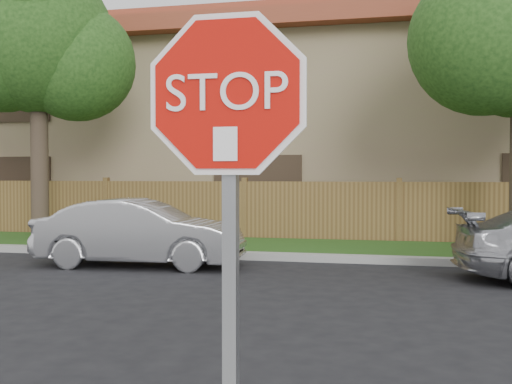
# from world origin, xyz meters

# --- Properties ---
(far_curb) EXTENTS (70.00, 0.30, 0.15)m
(far_curb) POSITION_xyz_m (0.00, 8.15, 0.07)
(far_curb) COLOR gray
(far_curb) RESTS_ON ground
(grass_strip) EXTENTS (70.00, 3.00, 0.12)m
(grass_strip) POSITION_xyz_m (0.00, 9.80, 0.06)
(grass_strip) COLOR #1E4714
(grass_strip) RESTS_ON ground
(fence) EXTENTS (70.00, 0.12, 1.60)m
(fence) POSITION_xyz_m (0.00, 11.40, 0.80)
(fence) COLOR brown
(fence) RESTS_ON ground
(apartment_building) EXTENTS (35.20, 9.20, 7.20)m
(apartment_building) POSITION_xyz_m (0.00, 17.00, 3.53)
(apartment_building) COLOR #92835A
(apartment_building) RESTS_ON ground
(tree_left) EXTENTS (4.80, 3.90, 7.78)m
(tree_left) POSITION_xyz_m (-8.98, 9.57, 5.22)
(tree_left) COLOR #382B21
(tree_left) RESTS_ON ground
(stop_sign) EXTENTS (1.01, 0.13, 2.55)m
(stop_sign) POSITION_xyz_m (-0.97, -1.48, 1.83)
(stop_sign) COLOR gray
(stop_sign) RESTS_ON sidewalk_near
(sedan_left) EXTENTS (4.05, 1.62, 1.31)m
(sedan_left) POSITION_xyz_m (-4.98, 6.78, 0.65)
(sedan_left) COLOR #ADADB2
(sedan_left) RESTS_ON ground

